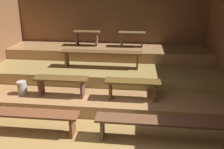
{
  "coord_description": "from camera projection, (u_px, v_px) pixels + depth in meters",
  "views": [
    {
      "loc": [
        0.85,
        -2.89,
        2.69
      ],
      "look_at": [
        0.29,
        2.33,
        0.64
      ],
      "focal_mm": 37.08,
      "sensor_mm": 36.0,
      "label": 1
    }
  ],
  "objects": [
    {
      "name": "ground",
      "position": [
        101.0,
        99.0,
        5.89
      ],
      "size": [
        6.87,
        5.41,
        0.08
      ],
      "primitive_type": "cube",
      "color": "#A07C43"
    },
    {
      "name": "wall_back",
      "position": [
        111.0,
        32.0,
        7.58
      ],
      "size": [
        6.87,
        0.06,
        2.5
      ],
      "primitive_type": "cube",
      "color": "brown",
      "rests_on": "ground"
    },
    {
      "name": "platform_lower",
      "position": [
        104.0,
        83.0,
        6.42
      ],
      "size": [
        6.07,
        3.32,
        0.3
      ],
      "primitive_type": "cube",
      "color": "#AB7C4D",
      "rests_on": "ground"
    },
    {
      "name": "platform_middle",
      "position": [
        106.0,
        67.0,
        6.75
      ],
      "size": [
        6.07,
        2.38,
        0.3
      ],
      "primitive_type": "cube",
      "color": "#9C8146",
      "rests_on": "platform_lower"
    },
    {
      "name": "platform_upper",
      "position": [
        108.0,
        52.0,
        7.19
      ],
      "size": [
        6.07,
        1.19,
        0.3
      ],
      "primitive_type": "cube",
      "color": "#A3764B",
      "rests_on": "platform_middle"
    },
    {
      "name": "bench_floor_left",
      "position": [
        11.0,
        115.0,
        4.41
      ],
      "size": [
        2.62,
        0.32,
        0.45
      ],
      "color": "brown",
      "rests_on": "ground"
    },
    {
      "name": "bench_floor_right",
      "position": [
        168.0,
        124.0,
        4.12
      ],
      "size": [
        2.62,
        0.32,
        0.45
      ],
      "color": "brown",
      "rests_on": "ground"
    },
    {
      "name": "bench_lower_left",
      "position": [
        61.0,
        82.0,
        5.22
      ],
      "size": [
        1.21,
        0.32,
        0.45
      ],
      "color": "brown",
      "rests_on": "platform_lower"
    },
    {
      "name": "bench_lower_right",
      "position": [
        132.0,
        85.0,
        5.06
      ],
      "size": [
        1.21,
        0.32,
        0.45
      ],
      "color": "brown",
      "rests_on": "platform_lower"
    },
    {
      "name": "bench_middle_center",
      "position": [
        101.0,
        54.0,
        6.16
      ],
      "size": [
        2.16,
        0.32,
        0.45
      ],
      "color": "brown",
      "rests_on": "platform_middle"
    },
    {
      "name": "bench_upper_left",
      "position": [
        87.0,
        35.0,
        7.25
      ],
      "size": [
        0.83,
        0.32,
        0.45
      ],
      "color": "brown",
      "rests_on": "platform_upper"
    },
    {
      "name": "bench_upper_right",
      "position": [
        132.0,
        36.0,
        7.11
      ],
      "size": [
        0.83,
        0.32,
        0.45
      ],
      "color": "brown",
      "rests_on": "platform_upper"
    },
    {
      "name": "pail_lower",
      "position": [
        22.0,
        88.0,
        5.38
      ],
      "size": [
        0.21,
        0.21,
        0.31
      ],
      "primitive_type": "cylinder",
      "color": "#B2A899",
      "rests_on": "platform_lower"
    }
  ]
}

